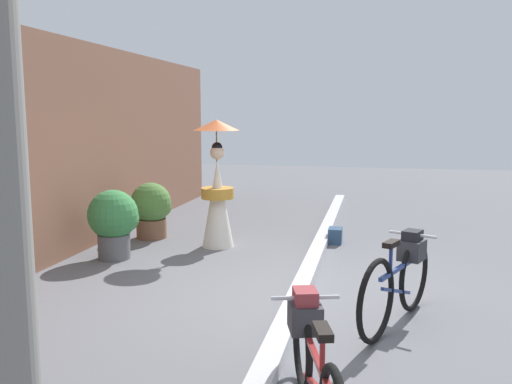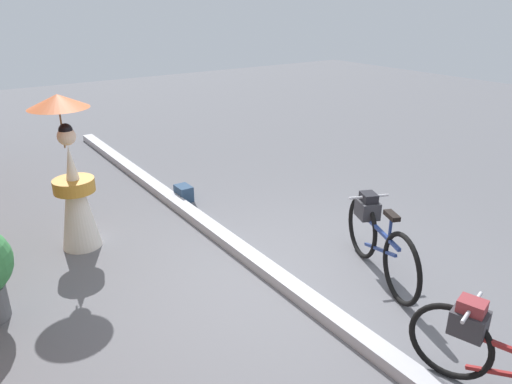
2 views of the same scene
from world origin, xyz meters
name	(u,v)px [view 2 (image 2 of 2)]	position (x,y,z in m)	size (l,w,h in m)	color
ground_plane	(279,283)	(0.00, 0.00, 0.00)	(30.00, 30.00, 0.00)	slate
sidewalk_curb	(279,278)	(0.00, 0.00, 0.06)	(14.00, 0.20, 0.12)	#B2B2B7
bicycle_near_officer	(512,358)	(-2.32, -0.41, 0.42)	(1.72, 0.63, 0.78)	black
bicycle_far_side	(378,237)	(-0.44, -1.03, 0.45)	(1.61, 0.74, 0.85)	black
person_with_parasol	(72,178)	(2.11, 1.53, 0.91)	(0.69, 0.69, 1.91)	silver
backpack_spare	(184,193)	(2.69, -0.20, 0.12)	(0.29, 0.21, 0.24)	navy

